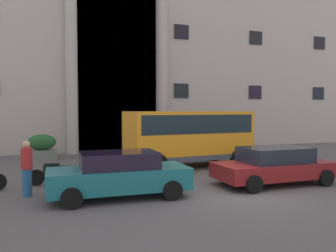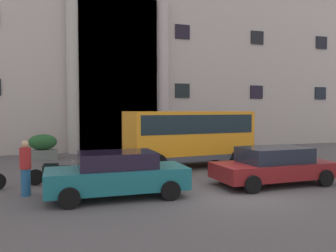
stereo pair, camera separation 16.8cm
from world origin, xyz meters
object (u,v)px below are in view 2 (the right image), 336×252
at_px(bus_stop_sign, 248,130).
at_px(parked_sedan_second, 117,174).
at_px(hedge_planter_entrance_right, 237,140).
at_px(hedge_planter_far_west, 43,147).
at_px(parked_compact_extra, 274,165).
at_px(orange_minibus, 189,134).
at_px(pedestrian_man_red_shirt, 26,168).
at_px(scooter_by_planter, 274,161).
at_px(motorcycle_far_end, 55,173).

height_order(bus_stop_sign, parked_sedan_second, bus_stop_sign).
bearing_deg(hedge_planter_entrance_right, hedge_planter_far_west, -179.68).
height_order(hedge_planter_entrance_right, hedge_planter_far_west, hedge_planter_entrance_right).
height_order(hedge_planter_far_west, parked_compact_extra, hedge_planter_far_west).
relative_size(orange_minibus, pedestrian_man_red_shirt, 3.43).
bearing_deg(pedestrian_man_red_shirt, hedge_planter_far_west, 10.90).
height_order(hedge_planter_far_west, pedestrian_man_red_shirt, pedestrian_man_red_shirt).
distance_m(orange_minibus, scooter_by_planter, 4.20).
bearing_deg(parked_compact_extra, motorcycle_far_end, 161.28).
distance_m(hedge_planter_far_west, scooter_by_planter, 12.59).
bearing_deg(parked_sedan_second, scooter_by_planter, 18.02).
height_order(parked_sedan_second, scooter_by_planter, parked_sedan_second).
relative_size(orange_minibus, bus_stop_sign, 2.40).
relative_size(orange_minibus, hedge_planter_entrance_right, 3.04).
bearing_deg(orange_minibus, scooter_by_planter, -41.12).
bearing_deg(orange_minibus, hedge_planter_entrance_right, 38.03).
height_order(motorcycle_far_end, pedestrian_man_red_shirt, pedestrian_man_red_shirt).
distance_m(orange_minibus, hedge_planter_entrance_right, 7.76).
xyz_separation_m(bus_stop_sign, parked_compact_extra, (-2.99, -6.55, -0.89)).
bearing_deg(scooter_by_planter, hedge_planter_far_west, 156.75).
xyz_separation_m(parked_compact_extra, scooter_by_planter, (1.70, 2.29, -0.26)).
xyz_separation_m(orange_minibus, parked_compact_extra, (1.53, -4.71, -0.91)).
bearing_deg(hedge_planter_far_west, bus_stop_sign, -16.07).
xyz_separation_m(orange_minibus, bus_stop_sign, (4.52, 1.84, -0.02)).
height_order(hedge_planter_far_west, motorcycle_far_end, hedge_planter_far_west).
bearing_deg(hedge_planter_entrance_right, pedestrian_man_red_shirt, -145.93).
bearing_deg(bus_stop_sign, scooter_by_planter, -106.91).
distance_m(orange_minibus, bus_stop_sign, 4.88).
height_order(orange_minibus, parked_compact_extra, orange_minibus).
bearing_deg(pedestrian_man_red_shirt, scooter_by_planter, -70.50).
distance_m(orange_minibus, parked_sedan_second, 6.52).
relative_size(scooter_by_planter, pedestrian_man_red_shirt, 1.12).
relative_size(bus_stop_sign, motorcycle_far_end, 1.26).
height_order(parked_sedan_second, motorcycle_far_end, parked_sedan_second).
bearing_deg(bus_stop_sign, orange_minibus, -157.79).
bearing_deg(bus_stop_sign, hedge_planter_entrance_right, 70.45).
xyz_separation_m(orange_minibus, hedge_planter_entrance_right, (5.71, 5.19, -0.88)).
distance_m(bus_stop_sign, hedge_planter_far_west, 11.87).
bearing_deg(parked_sedan_second, hedge_planter_far_west, 105.17).
bearing_deg(motorcycle_far_end, hedge_planter_far_west, 108.82).
distance_m(parked_compact_extra, motorcycle_far_end, 8.23).
height_order(hedge_planter_far_west, parked_sedan_second, parked_sedan_second).
height_order(hedge_planter_entrance_right, pedestrian_man_red_shirt, pedestrian_man_red_shirt).
distance_m(parked_compact_extra, pedestrian_man_red_shirt, 8.82).
relative_size(hedge_planter_far_west, pedestrian_man_red_shirt, 0.89).
bearing_deg(bus_stop_sign, hedge_planter_far_west, 163.93).
distance_m(hedge_planter_entrance_right, motorcycle_far_end, 14.08).
bearing_deg(hedge_planter_far_west, parked_compact_extra, -49.56).
relative_size(parked_compact_extra, parked_sedan_second, 1.03).
relative_size(orange_minibus, parked_sedan_second, 1.39).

